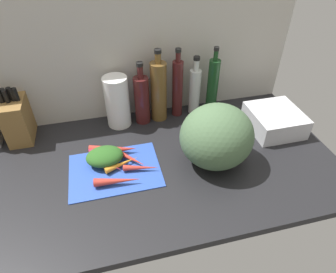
# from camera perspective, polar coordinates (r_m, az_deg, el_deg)

# --- Properties ---
(ground_plane) EXTENTS (1.70, 0.80, 0.03)m
(ground_plane) POSITION_cam_1_polar(r_m,az_deg,el_deg) (1.20, -7.63, -6.13)
(ground_plane) COLOR black
(wall_back) EXTENTS (1.70, 0.03, 0.60)m
(wall_back) POSITION_cam_1_polar(r_m,az_deg,el_deg) (1.35, -11.15, 15.10)
(wall_back) COLOR #BCB7AD
(wall_back) RESTS_ON ground_plane
(cutting_board) EXTENTS (0.35, 0.26, 0.01)m
(cutting_board) POSITION_cam_1_polar(r_m,az_deg,el_deg) (1.18, -10.32, -6.43)
(cutting_board) COLOR #2D51B7
(cutting_board) RESTS_ON ground_plane
(carrot_0) EXTENTS (0.11, 0.04, 0.03)m
(carrot_0) POSITION_cam_1_polar(r_m,az_deg,el_deg) (1.24, -12.73, -2.67)
(carrot_0) COLOR #B2264C
(carrot_0) RESTS_ON cutting_board
(carrot_1) EXTENTS (0.16, 0.06, 0.03)m
(carrot_1) POSITION_cam_1_polar(r_m,az_deg,el_deg) (1.24, -11.49, -2.30)
(carrot_1) COLOR red
(carrot_1) RESTS_ON cutting_board
(carrot_2) EXTENTS (0.14, 0.05, 0.02)m
(carrot_2) POSITION_cam_1_polar(r_m,az_deg,el_deg) (1.15, -5.33, -6.08)
(carrot_2) COLOR red
(carrot_2) RESTS_ON cutting_board
(carrot_3) EXTENTS (0.14, 0.07, 0.03)m
(carrot_3) POSITION_cam_1_polar(r_m,az_deg,el_deg) (1.17, -9.04, -5.32)
(carrot_3) COLOR orange
(carrot_3) RESTS_ON cutting_board
(carrot_4) EXTENTS (0.11, 0.10, 0.02)m
(carrot_4) POSITION_cam_1_polar(r_m,az_deg,el_deg) (1.18, -11.70, -5.35)
(carrot_4) COLOR #B2264C
(carrot_4) RESTS_ON cutting_board
(carrot_5) EXTENTS (0.12, 0.13, 0.03)m
(carrot_5) POSITION_cam_1_polar(r_m,az_deg,el_deg) (1.19, -7.41, -4.21)
(carrot_5) COLOR red
(carrot_5) RESTS_ON cutting_board
(carrot_6) EXTENTS (0.11, 0.05, 0.03)m
(carrot_6) POSITION_cam_1_polar(r_m,az_deg,el_deg) (1.23, -8.73, -2.47)
(carrot_6) COLOR red
(carrot_6) RESTS_ON cutting_board
(carrot_7) EXTENTS (0.17, 0.06, 0.03)m
(carrot_7) POSITION_cam_1_polar(r_m,az_deg,el_deg) (1.11, -9.83, -8.53)
(carrot_7) COLOR red
(carrot_7) RESTS_ON cutting_board
(carrot_greens_pile) EXTENTS (0.15, 0.11, 0.06)m
(carrot_greens_pile) POSITION_cam_1_polar(r_m,az_deg,el_deg) (1.19, -12.26, -3.81)
(carrot_greens_pile) COLOR #2D6023
(carrot_greens_pile) RESTS_ON cutting_board
(winter_squash) EXTENTS (0.29, 0.27, 0.26)m
(winter_squash) POSITION_cam_1_polar(r_m,az_deg,el_deg) (1.13, 9.46, -0.00)
(winter_squash) COLOR #4C6B47
(winter_squash) RESTS_ON ground_plane
(knife_block) EXTENTS (0.10, 0.16, 0.25)m
(knife_block) POSITION_cam_1_polar(r_m,az_deg,el_deg) (1.41, -27.34, 3.07)
(knife_block) COLOR olive
(knife_block) RESTS_ON ground_plane
(paper_towel_roll) EXTENTS (0.11, 0.11, 0.24)m
(paper_towel_roll) POSITION_cam_1_polar(r_m,az_deg,el_deg) (1.35, -9.67, 6.71)
(paper_towel_roll) COLOR white
(paper_towel_roll) RESTS_ON ground_plane
(bottle_0) EXTENTS (0.07, 0.07, 0.30)m
(bottle_0) POSITION_cam_1_polar(r_m,az_deg,el_deg) (1.36, -5.13, 7.28)
(bottle_0) COLOR #471919
(bottle_0) RESTS_ON ground_plane
(bottle_1) EXTENTS (0.08, 0.08, 0.35)m
(bottle_1) POSITION_cam_1_polar(r_m,az_deg,el_deg) (1.36, -1.84, 8.87)
(bottle_1) COLOR brown
(bottle_1) RESTS_ON ground_plane
(bottle_2) EXTENTS (0.05, 0.05, 0.34)m
(bottle_2) POSITION_cam_1_polar(r_m,az_deg,el_deg) (1.39, 1.86, 9.48)
(bottle_2) COLOR #471919
(bottle_2) RESTS_ON ground_plane
(bottle_3) EXTENTS (0.05, 0.05, 0.29)m
(bottle_3) POSITION_cam_1_polar(r_m,az_deg,el_deg) (1.43, 5.23, 9.03)
(bottle_3) COLOR silver
(bottle_3) RESTS_ON ground_plane
(bottle_4) EXTENTS (0.05, 0.05, 0.33)m
(bottle_4) POSITION_cam_1_polar(r_m,az_deg,el_deg) (1.44, 8.71, 9.85)
(bottle_4) COLOR #19421E
(bottle_4) RESTS_ON ground_plane
(dish_rack) EXTENTS (0.22, 0.23, 0.09)m
(dish_rack) POSITION_cam_1_polar(r_m,az_deg,el_deg) (1.43, 20.06, 3.01)
(dish_rack) COLOR silver
(dish_rack) RESTS_ON ground_plane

